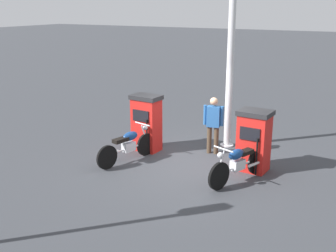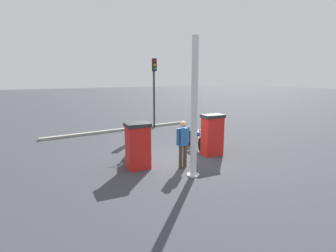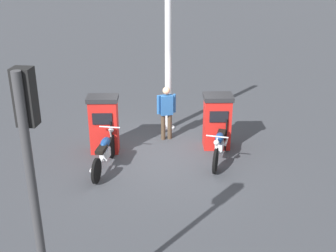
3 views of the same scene
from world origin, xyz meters
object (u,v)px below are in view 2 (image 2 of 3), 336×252
object	(u,v)px
roadside_traffic_light	(154,82)
canopy_support_pole	(194,111)
attendant_person	(183,141)
fuel_pump_far	(138,146)
motorcycle_near_pump	(196,139)
motorcycle_far_pump	(131,149)
fuel_pump_near	(212,135)

from	to	relation	value
roadside_traffic_light	canopy_support_pole	world-z (taller)	canopy_support_pole
canopy_support_pole	attendant_person	bearing A→B (deg)	-9.03
fuel_pump_far	canopy_support_pole	bearing A→B (deg)	-139.74
motorcycle_near_pump	motorcycle_far_pump	distance (m)	3.03
attendant_person	roadside_traffic_light	xyz separation A→B (m)	(6.76, -2.30, 1.83)
motorcycle_near_pump	attendant_person	size ratio (longest dim) A/B	1.21
motorcycle_far_pump	roadside_traffic_light	distance (m)	6.75
motorcycle_near_pump	canopy_support_pole	world-z (taller)	canopy_support_pole
fuel_pump_near	canopy_support_pole	size ratio (longest dim) A/B	0.38
fuel_pump_near	motorcycle_far_pump	world-z (taller)	fuel_pump_near
fuel_pump_near	attendant_person	xyz separation A→B (m)	(-0.66, 1.78, 0.10)
fuel_pump_far	motorcycle_far_pump	distance (m)	0.92
fuel_pump_near	fuel_pump_far	xyz separation A→B (m)	(0.00, 3.16, -0.03)
canopy_support_pole	motorcycle_far_pump	bearing A→B (deg)	26.39
motorcycle_far_pump	attendant_person	size ratio (longest dim) A/B	1.22
fuel_pump_far	attendant_person	size ratio (longest dim) A/B	0.97
fuel_pump_far	motorcycle_far_pump	world-z (taller)	fuel_pump_far
fuel_pump_near	roadside_traffic_light	world-z (taller)	roadside_traffic_light
motorcycle_far_pump	roadside_traffic_light	world-z (taller)	roadside_traffic_light
roadside_traffic_light	canopy_support_pole	distance (m)	7.98
fuel_pump_far	canopy_support_pole	world-z (taller)	canopy_support_pole
fuel_pump_far	motorcycle_far_pump	xyz separation A→B (m)	(0.86, -0.09, -0.33)
roadside_traffic_light	canopy_support_pole	xyz separation A→B (m)	(-7.57, 2.43, -0.71)
fuel_pump_far	motorcycle_near_pump	world-z (taller)	fuel_pump_far
fuel_pump_near	canopy_support_pole	distance (m)	2.71
fuel_pump_far	attendant_person	xyz separation A→B (m)	(-0.66, -1.37, 0.13)
motorcycle_far_pump	fuel_pump_far	bearing A→B (deg)	174.08
fuel_pump_near	roadside_traffic_light	distance (m)	6.42
canopy_support_pole	roadside_traffic_light	bearing A→B (deg)	-17.76
motorcycle_far_pump	fuel_pump_near	bearing A→B (deg)	-105.64
fuel_pump_near	motorcycle_near_pump	bearing A→B (deg)	2.37
motorcycle_near_pump	attendant_person	bearing A→B (deg)	133.95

